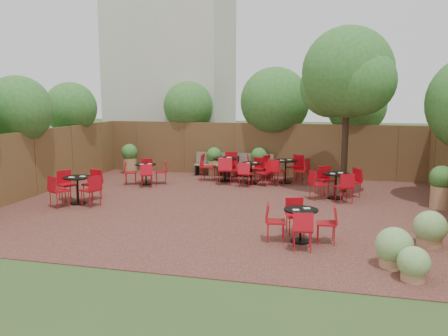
# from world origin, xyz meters

# --- Properties ---
(ground) EXTENTS (80.00, 80.00, 0.00)m
(ground) POSITION_xyz_m (0.00, 0.00, 0.00)
(ground) COLOR #354F23
(ground) RESTS_ON ground
(courtyard_paving) EXTENTS (12.00, 10.00, 0.02)m
(courtyard_paving) POSITION_xyz_m (0.00, 0.00, 0.01)
(courtyard_paving) COLOR #351B15
(courtyard_paving) RESTS_ON ground
(fence_back) EXTENTS (12.00, 0.08, 2.00)m
(fence_back) POSITION_xyz_m (0.00, 5.00, 1.00)
(fence_back) COLOR #53321F
(fence_back) RESTS_ON ground
(fence_left) EXTENTS (0.08, 10.00, 2.00)m
(fence_left) POSITION_xyz_m (-6.00, 0.00, 1.00)
(fence_left) COLOR #53321F
(fence_left) RESTS_ON ground
(neighbour_building) EXTENTS (5.00, 4.00, 8.00)m
(neighbour_building) POSITION_xyz_m (-4.50, 8.00, 4.00)
(neighbour_building) COLOR beige
(neighbour_building) RESTS_ON ground
(overhang_foliage) EXTENTS (15.91, 10.63, 2.78)m
(overhang_foliage) POSITION_xyz_m (-0.38, 2.66, 2.72)
(overhang_foliage) COLOR #2E6821
(overhang_foliage) RESTS_ON ground
(courtyard_tree) EXTENTS (2.89, 2.81, 5.10)m
(courtyard_tree) POSITION_xyz_m (3.10, 2.73, 3.58)
(courtyard_tree) COLOR black
(courtyard_tree) RESTS_ON courtyard_paving
(park_bench_left) EXTENTS (1.43, 0.50, 0.87)m
(park_bench_left) POSITION_xyz_m (-1.65, 4.62, 0.47)
(park_bench_left) COLOR brown
(park_bench_left) RESTS_ON courtyard_paving
(park_bench_right) EXTENTS (1.46, 0.63, 0.87)m
(park_bench_right) POSITION_xyz_m (-0.09, 4.62, 0.47)
(park_bench_right) COLOR brown
(park_bench_right) RESTS_ON courtyard_paving
(bistro_tables) EXTENTS (8.63, 8.03, 0.96)m
(bistro_tables) POSITION_xyz_m (-0.31, 1.81, 0.46)
(bistro_tables) COLOR black
(bistro_tables) RESTS_ON courtyard_paving
(planters) EXTENTS (11.21, 4.12, 1.16)m
(planters) POSITION_xyz_m (-0.07, 3.59, 0.63)
(planters) COLOR #9E734F
(planters) RESTS_ON courtyard_paving
(low_shrubs) EXTENTS (1.51, 2.58, 0.73)m
(low_shrubs) POSITION_xyz_m (4.34, -3.23, 0.35)
(low_shrubs) COLOR #9E734F
(low_shrubs) RESTS_ON courtyard_paving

